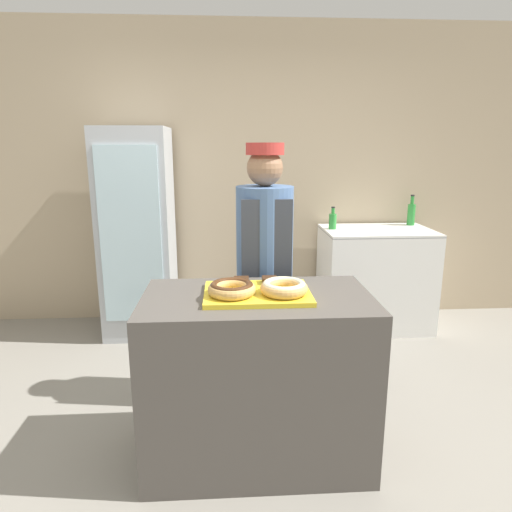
{
  "coord_description": "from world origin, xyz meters",
  "views": [
    {
      "loc": [
        -0.14,
        -2.16,
        1.63
      ],
      "look_at": [
        0.0,
        0.1,
        1.08
      ],
      "focal_mm": 32.0,
      "sensor_mm": 36.0,
      "label": 1
    }
  ],
  "objects_px": {
    "serving_tray": "(257,293)",
    "chest_freezer": "(375,278)",
    "donut_light_glaze": "(284,287)",
    "bottle_green_b": "(333,220)",
    "beverage_fridge": "(138,234)",
    "bottle_green": "(411,213)",
    "baker_person": "(265,270)",
    "brownie_back_left": "(242,281)",
    "donut_chocolate_glaze": "(232,288)",
    "brownie_back_right": "(270,280)"
  },
  "relations": [
    {
      "from": "donut_chocolate_glaze",
      "to": "donut_light_glaze",
      "type": "bearing_deg",
      "value": 0.0
    },
    {
      "from": "donut_chocolate_glaze",
      "to": "bottle_green",
      "type": "relative_size",
      "value": 0.83
    },
    {
      "from": "donut_light_glaze",
      "to": "brownie_back_left",
      "type": "distance_m",
      "value": 0.27
    },
    {
      "from": "serving_tray",
      "to": "donut_chocolate_glaze",
      "type": "bearing_deg",
      "value": -158.78
    },
    {
      "from": "donut_light_glaze",
      "to": "bottle_green",
      "type": "xyz_separation_m",
      "value": [
        1.44,
        2.0,
        0.06
      ]
    },
    {
      "from": "chest_freezer",
      "to": "bottle_green_b",
      "type": "bearing_deg",
      "value": 173.91
    },
    {
      "from": "donut_light_glaze",
      "to": "chest_freezer",
      "type": "bearing_deg",
      "value": 59.48
    },
    {
      "from": "beverage_fridge",
      "to": "serving_tray",
      "type": "bearing_deg",
      "value": -62.3
    },
    {
      "from": "donut_light_glaze",
      "to": "brownie_back_left",
      "type": "bearing_deg",
      "value": 137.82
    },
    {
      "from": "brownie_back_right",
      "to": "donut_chocolate_glaze",
      "type": "bearing_deg",
      "value": -137.82
    },
    {
      "from": "baker_person",
      "to": "bottle_green_b",
      "type": "bearing_deg",
      "value": 60.1
    },
    {
      "from": "donut_light_glaze",
      "to": "bottle_green_b",
      "type": "bearing_deg",
      "value": 70.24
    },
    {
      "from": "beverage_fridge",
      "to": "bottle_green_b",
      "type": "height_order",
      "value": "beverage_fridge"
    },
    {
      "from": "brownie_back_left",
      "to": "beverage_fridge",
      "type": "xyz_separation_m",
      "value": [
        -0.84,
        1.61,
        -0.05
      ]
    },
    {
      "from": "brownie_back_left",
      "to": "serving_tray",
      "type": "bearing_deg",
      "value": -60.89
    },
    {
      "from": "serving_tray",
      "to": "bottle_green",
      "type": "distance_m",
      "value": 2.5
    },
    {
      "from": "brownie_back_left",
      "to": "baker_person",
      "type": "distance_m",
      "value": 0.46
    },
    {
      "from": "beverage_fridge",
      "to": "bottle_green_b",
      "type": "distance_m",
      "value": 1.71
    },
    {
      "from": "chest_freezer",
      "to": "bottle_green_b",
      "type": "relative_size",
      "value": 4.81
    },
    {
      "from": "brownie_back_left",
      "to": "chest_freezer",
      "type": "distance_m",
      "value": 2.11
    },
    {
      "from": "brownie_back_left",
      "to": "chest_freezer",
      "type": "relative_size",
      "value": 0.08
    },
    {
      "from": "serving_tray",
      "to": "chest_freezer",
      "type": "bearing_deg",
      "value": 55.83
    },
    {
      "from": "bottle_green_b",
      "to": "donut_light_glaze",
      "type": "bearing_deg",
      "value": -109.76
    },
    {
      "from": "baker_person",
      "to": "bottle_green_b",
      "type": "xyz_separation_m",
      "value": [
        0.71,
        1.23,
        0.11
      ]
    },
    {
      "from": "chest_freezer",
      "to": "donut_light_glaze",
      "type": "bearing_deg",
      "value": -120.52
    },
    {
      "from": "donut_chocolate_glaze",
      "to": "chest_freezer",
      "type": "distance_m",
      "value": 2.29
    },
    {
      "from": "serving_tray",
      "to": "baker_person",
      "type": "bearing_deg",
      "value": 81.68
    },
    {
      "from": "serving_tray",
      "to": "donut_chocolate_glaze",
      "type": "distance_m",
      "value": 0.14
    },
    {
      "from": "brownie_back_right",
      "to": "beverage_fridge",
      "type": "xyz_separation_m",
      "value": [
        -0.99,
        1.61,
        -0.05
      ]
    },
    {
      "from": "donut_chocolate_glaze",
      "to": "chest_freezer",
      "type": "xyz_separation_m",
      "value": [
        1.32,
        1.8,
        -0.5
      ]
    },
    {
      "from": "beverage_fridge",
      "to": "donut_light_glaze",
      "type": "bearing_deg",
      "value": -59.82
    },
    {
      "from": "donut_chocolate_glaze",
      "to": "brownie_back_right",
      "type": "relative_size",
      "value": 3.02
    },
    {
      "from": "donut_light_glaze",
      "to": "brownie_back_right",
      "type": "relative_size",
      "value": 3.02
    },
    {
      "from": "serving_tray",
      "to": "bottle_green_b",
      "type": "bearing_deg",
      "value": 66.25
    },
    {
      "from": "serving_tray",
      "to": "bottle_green",
      "type": "height_order",
      "value": "bottle_green"
    },
    {
      "from": "beverage_fridge",
      "to": "brownie_back_right",
      "type": "bearing_deg",
      "value": -58.44
    },
    {
      "from": "bottle_green_b",
      "to": "beverage_fridge",
      "type": "bearing_deg",
      "value": -178.35
    },
    {
      "from": "brownie_back_left",
      "to": "baker_person",
      "type": "height_order",
      "value": "baker_person"
    },
    {
      "from": "bottle_green",
      "to": "brownie_back_right",
      "type": "bearing_deg",
      "value": -129.34
    },
    {
      "from": "donut_light_glaze",
      "to": "bottle_green_b",
      "type": "height_order",
      "value": "bottle_green_b"
    },
    {
      "from": "brownie_back_left",
      "to": "bottle_green_b",
      "type": "bearing_deg",
      "value": 62.53
    },
    {
      "from": "beverage_fridge",
      "to": "chest_freezer",
      "type": "bearing_deg",
      "value": 0.18
    },
    {
      "from": "brownie_back_right",
      "to": "chest_freezer",
      "type": "height_order",
      "value": "brownie_back_right"
    },
    {
      "from": "donut_chocolate_glaze",
      "to": "donut_light_glaze",
      "type": "xyz_separation_m",
      "value": [
        0.25,
        0.0,
        0.0
      ]
    },
    {
      "from": "serving_tray",
      "to": "baker_person",
      "type": "relative_size",
      "value": 0.32
    },
    {
      "from": "chest_freezer",
      "to": "brownie_back_left",
      "type": "bearing_deg",
      "value": -127.97
    },
    {
      "from": "brownie_back_left",
      "to": "brownie_back_right",
      "type": "xyz_separation_m",
      "value": [
        0.15,
        0.0,
        0.0
      ]
    },
    {
      "from": "donut_light_glaze",
      "to": "bottle_green",
      "type": "distance_m",
      "value": 2.46
    },
    {
      "from": "brownie_back_left",
      "to": "bottle_green_b",
      "type": "xyz_separation_m",
      "value": [
        0.86,
        1.66,
        0.04
      ]
    },
    {
      "from": "donut_chocolate_glaze",
      "to": "brownie_back_left",
      "type": "xyz_separation_m",
      "value": [
        0.05,
        0.18,
        -0.02
      ]
    }
  ]
}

